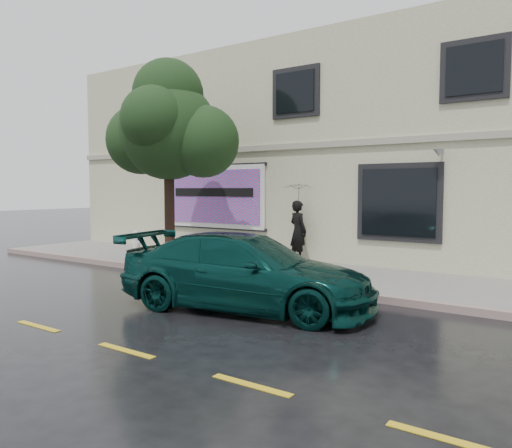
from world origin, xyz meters
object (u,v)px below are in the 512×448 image
Objects in this scene: car at (246,272)px; street_tree at (169,132)px; fire_hydrant at (136,243)px; pedestrian at (298,231)px.

street_tree reaches higher than car.
street_tree is 4.21m from fire_hydrant.
car is at bearing -29.84° from street_tree.
pedestrian is 4.74m from street_tree.
street_tree is (-2.89, -2.40, 2.89)m from pedestrian.
pedestrian reaches higher than fire_hydrant.
street_tree is at bearing -28.84° from fire_hydrant.
car is at bearing 132.78° from pedestrian.
fire_hydrant is (-2.34, 0.80, -3.41)m from street_tree.
pedestrian is at bearing 39.72° from street_tree.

